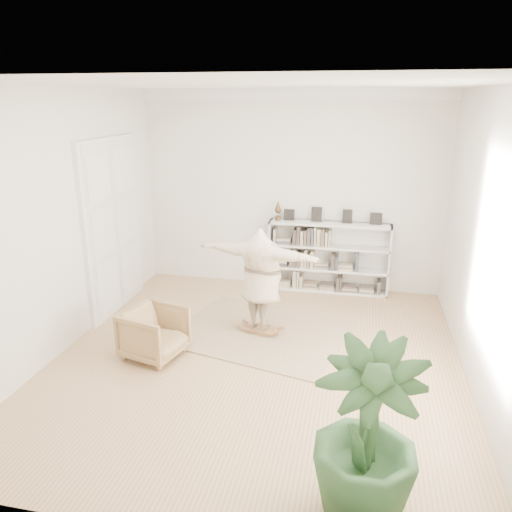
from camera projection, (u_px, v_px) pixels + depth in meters
The scene contains 9 objects.
floor at pixel (257, 359), 6.89m from camera, with size 6.00×6.00×0.00m, color #9E7851.
room_shell at pixel (292, 94), 8.56m from camera, with size 6.00×6.00×6.00m.
doors at pixel (113, 228), 8.21m from camera, with size 0.09×1.78×2.92m.
bookshelf at pixel (328, 258), 9.17m from camera, with size 2.20×0.35×1.64m.
armchair at pixel (154, 333), 6.89m from camera, with size 0.75×0.77×0.70m, color tan.
rug at pixel (261, 332), 7.67m from camera, with size 2.50×2.00×0.02m, color tan.
rocker_board at pixel (261, 329), 7.65m from camera, with size 0.54×0.40×0.10m.
person at pixel (261, 277), 7.39m from camera, with size 1.94×0.53×1.58m, color beige.
houseplant at pixel (366, 434), 4.12m from camera, with size 0.90×0.90×1.61m, color #264924.
Camera 1 is at (1.27, -6.00, 3.46)m, focal length 35.00 mm.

